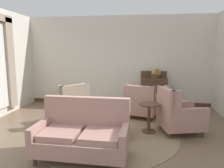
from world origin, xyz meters
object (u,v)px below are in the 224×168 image
at_px(gramophone, 156,71).
at_px(armchair_near_sideboard, 178,114).
at_px(armchair_far_left, 141,104).
at_px(side_table, 149,115).
at_px(sideboard, 154,91).
at_px(settee, 83,134).
at_px(porcelain_vase, 112,109).
at_px(coffee_table, 113,121).
at_px(armchair_beside_settee, 70,106).

bearing_deg(gramophone, armchair_near_sideboard, -80.78).
bearing_deg(armchair_far_left, side_table, 116.28).
relative_size(armchair_near_sideboard, armchair_far_left, 1.03).
distance_m(armchair_far_left, sideboard, 1.31).
height_order(armchair_near_sideboard, gramophone, gramophone).
xyz_separation_m(settee, armchair_far_left, (1.03, 2.35, 0.00)).
bearing_deg(side_table, settee, -132.60).
relative_size(settee, sideboard, 1.36).
xyz_separation_m(armchair_near_sideboard, gramophone, (-0.35, 2.16, 0.77)).
bearing_deg(sideboard, porcelain_vase, -112.38).
distance_m(coffee_table, side_table, 0.86).
distance_m(armchair_near_sideboard, armchair_beside_settee, 2.67).
relative_size(settee, armchair_near_sideboard, 1.52).
bearing_deg(porcelain_vase, settee, -110.75).
bearing_deg(armchair_beside_settee, sideboard, 167.89).
xyz_separation_m(side_table, sideboard, (0.24, 2.28, 0.14)).
distance_m(side_table, gramophone, 2.35).
height_order(coffee_table, side_table, side_table).
height_order(porcelain_vase, armchair_near_sideboard, armchair_near_sideboard).
relative_size(settee, armchair_beside_settee, 1.43).
bearing_deg(sideboard, coffee_table, -111.44).
relative_size(coffee_table, side_table, 1.12).
bearing_deg(armchair_far_left, settee, 83.46).
bearing_deg(porcelain_vase, sideboard, 67.62).
relative_size(armchair_far_left, gramophone, 2.13).
height_order(coffee_table, armchair_beside_settee, armchair_beside_settee).
distance_m(coffee_table, armchair_near_sideboard, 1.48).
bearing_deg(armchair_near_sideboard, side_table, 77.68).
distance_m(porcelain_vase, armchair_far_left, 1.49).
relative_size(armchair_beside_settee, gramophone, 2.34).
distance_m(coffee_table, armchair_far_left, 1.52).
xyz_separation_m(sideboard, gramophone, (0.05, -0.09, 0.66)).
bearing_deg(coffee_table, settee, -113.23).
distance_m(settee, gramophone, 3.88).
distance_m(armchair_far_left, gramophone, 1.47).
xyz_separation_m(coffee_table, settee, (-0.41, -0.96, 0.07)).
relative_size(armchair_far_left, side_table, 1.53).
height_order(armchair_near_sideboard, sideboard, sideboard).
relative_size(armchair_beside_settee, side_table, 1.67).
bearing_deg(settee, sideboard, 69.84).
xyz_separation_m(armchair_far_left, gramophone, (0.45, 1.15, 0.79)).
relative_size(armchair_far_left, armchair_beside_settee, 0.91).
height_order(settee, gramophone, gramophone).
distance_m(settee, armchair_near_sideboard, 2.27).
distance_m(settee, sideboard, 3.87).
xyz_separation_m(armchair_near_sideboard, armchair_far_left, (-0.81, 1.01, -0.03)).
xyz_separation_m(settee, side_table, (1.20, 1.30, -0.00)).
distance_m(porcelain_vase, settee, 1.10).
height_order(armchair_far_left, sideboard, sideboard).
bearing_deg(armchair_near_sideboard, porcelain_vase, 87.28).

